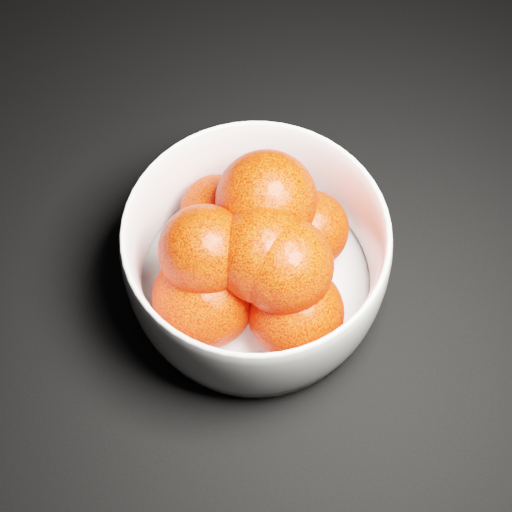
% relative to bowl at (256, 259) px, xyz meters
% --- Properties ---
extents(ground, '(3.00, 3.00, 0.00)m').
position_rel_bowl_xyz_m(ground, '(-0.13, 0.25, -0.05)').
color(ground, black).
rests_on(ground, ground).
extents(bowl, '(0.20, 0.20, 0.10)m').
position_rel_bowl_xyz_m(bowl, '(0.00, 0.00, 0.00)').
color(bowl, white).
rests_on(bowl, ground).
extents(orange_pile, '(0.16, 0.16, 0.12)m').
position_rel_bowl_xyz_m(orange_pile, '(0.00, -0.01, 0.02)').
color(orange_pile, red).
rests_on(orange_pile, bowl).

